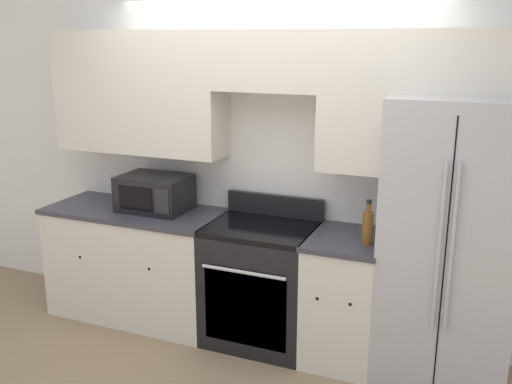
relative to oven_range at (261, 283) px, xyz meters
name	(u,v)px	position (x,y,z in m)	size (l,w,h in m)	color
ground_plane	(240,358)	(-0.04, -0.31, -0.46)	(12.00, 12.00, 0.00)	#937A5B
wall_back	(269,134)	(-0.04, 0.27, 1.07)	(8.00, 0.39, 2.60)	white
lower_cabinets_left	(137,262)	(-1.09, 0.00, 0.00)	(1.43, 0.64, 0.91)	silver
lower_cabinets_right	(344,298)	(0.63, 0.00, 0.00)	(0.51, 0.64, 0.91)	silver
oven_range	(261,283)	(0.00, 0.00, 0.00)	(0.77, 0.65, 1.07)	black
refrigerator	(449,243)	(1.29, 0.04, 0.48)	(0.83, 0.73, 1.88)	#B7B7BC
microwave	(155,193)	(-0.92, 0.05, 0.59)	(0.53, 0.39, 0.28)	black
bottle	(368,227)	(0.78, -0.08, 0.57)	(0.07, 0.07, 0.30)	brown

